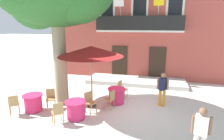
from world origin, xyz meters
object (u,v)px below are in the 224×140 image
(pedestrian_near_entrance, at_px, (163,88))
(pedestrian_mid_plaza, at_px, (201,131))
(cafe_table_front, at_px, (117,96))
(cafe_umbrella, at_px, (91,51))
(cafe_chair_middle_1, at_px, (14,104))
(cafe_chair_front_0, at_px, (122,88))
(cafe_chair_front_1, at_px, (110,98))
(cafe_table_middle, at_px, (33,103))
(cafe_chair_middle_0, at_px, (51,97))
(cafe_table_near_tree, at_px, (76,110))
(cafe_chair_near_tree_1, at_px, (90,101))
(cafe_chair_near_tree_0, at_px, (58,111))

(pedestrian_near_entrance, xyz_separation_m, pedestrian_mid_plaza, (0.95, -3.53, 0.00))
(cafe_table_front, height_order, cafe_umbrella, cafe_umbrella)
(cafe_chair_middle_1, distance_m, pedestrian_near_entrance, 6.55)
(cafe_chair_front_0, height_order, pedestrian_near_entrance, pedestrian_near_entrance)
(cafe_umbrella, bearing_deg, cafe_chair_front_1, -6.55)
(cafe_table_middle, height_order, cafe_chair_middle_0, cafe_chair_middle_0)
(cafe_chair_middle_1, bearing_deg, pedestrian_near_entrance, 21.85)
(cafe_table_middle, bearing_deg, cafe_chair_front_1, 16.54)
(cafe_table_near_tree, distance_m, pedestrian_mid_plaza, 4.63)
(pedestrian_near_entrance, bearing_deg, cafe_table_middle, -161.13)
(cafe_table_front, distance_m, cafe_chair_front_0, 0.77)
(cafe_table_near_tree, relative_size, cafe_chair_near_tree_1, 0.95)
(pedestrian_mid_plaza, bearing_deg, cafe_chair_near_tree_0, 169.89)
(cafe_table_front, height_order, pedestrian_mid_plaza, pedestrian_mid_plaza)
(cafe_chair_near_tree_0, distance_m, cafe_chair_front_0, 3.74)
(cafe_chair_near_tree_0, distance_m, cafe_chair_near_tree_1, 1.50)
(pedestrian_mid_plaza, bearing_deg, cafe_chair_middle_0, 160.56)
(cafe_chair_middle_0, relative_size, pedestrian_mid_plaza, 0.57)
(cafe_chair_front_1, bearing_deg, cafe_umbrella, 173.45)
(cafe_chair_near_tree_0, bearing_deg, cafe_chair_near_tree_1, 56.48)
(cafe_chair_near_tree_0, xyz_separation_m, pedestrian_mid_plaza, (4.85, -0.87, 0.38))
(cafe_chair_middle_1, bearing_deg, cafe_chair_front_1, 21.67)
(cafe_chair_near_tree_0, distance_m, cafe_chair_middle_0, 1.59)
(cafe_chair_near_tree_1, distance_m, cafe_umbrella, 2.17)
(cafe_table_middle, bearing_deg, cafe_umbrella, 24.50)
(cafe_chair_middle_0, height_order, cafe_chair_front_0, same)
(cafe_chair_middle_0, relative_size, pedestrian_near_entrance, 0.57)
(cafe_chair_middle_1, relative_size, cafe_table_front, 1.05)
(cafe_table_near_tree, relative_size, cafe_chair_middle_1, 0.95)
(cafe_chair_near_tree_0, height_order, cafe_chair_middle_0, same)
(cafe_chair_middle_0, bearing_deg, cafe_chair_near_tree_0, -49.53)
(cafe_chair_middle_0, bearing_deg, cafe_table_middle, -144.43)
(cafe_table_near_tree, height_order, cafe_table_front, same)
(cafe_chair_near_tree_1, relative_size, cafe_table_front, 1.05)
(cafe_chair_front_0, bearing_deg, cafe_chair_near_tree_1, -117.57)
(cafe_umbrella, bearing_deg, cafe_chair_near_tree_0, -111.30)
(cafe_chair_middle_1, height_order, pedestrian_near_entrance, pedestrian_near_entrance)
(cafe_table_middle, distance_m, cafe_chair_front_0, 4.29)
(cafe_table_near_tree, bearing_deg, cafe_chair_middle_1, -172.60)
(cafe_chair_front_0, bearing_deg, cafe_umbrella, -129.54)
(cafe_chair_middle_0, xyz_separation_m, cafe_umbrella, (1.76, 0.64, 2.08))
(cafe_table_near_tree, relative_size, cafe_chair_front_0, 0.95)
(cafe_chair_front_1, relative_size, pedestrian_near_entrance, 0.57)
(cafe_chair_middle_0, bearing_deg, cafe_table_near_tree, -22.65)
(cafe_table_near_tree, bearing_deg, pedestrian_mid_plaza, -18.29)
(cafe_chair_near_tree_1, distance_m, cafe_table_middle, 2.52)
(cafe_table_near_tree, xyz_separation_m, pedestrian_mid_plaza, (4.37, -1.44, 0.51))
(pedestrian_mid_plaza, bearing_deg, cafe_chair_front_1, 140.88)
(cafe_chair_middle_0, height_order, cafe_chair_middle_1, same)
(cafe_chair_front_0, relative_size, cafe_chair_front_1, 1.00)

